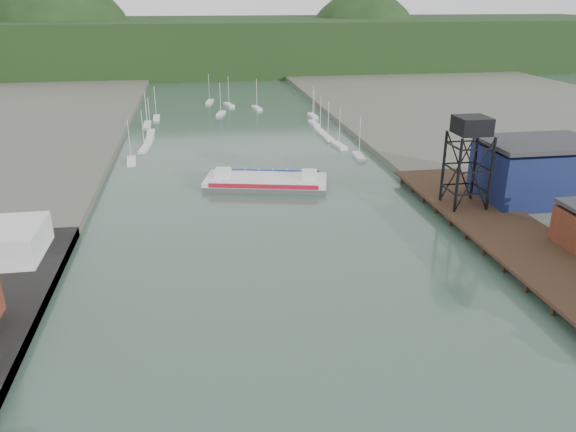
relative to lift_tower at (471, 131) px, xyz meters
name	(u,v)px	position (x,y,z in m)	size (l,w,h in m)	color
east_pier	(510,233)	(2.00, -13.00, -13.75)	(14.00, 70.00, 2.45)	black
lift_tower	(471,131)	(0.00, 0.00, 0.00)	(6.50, 6.50, 16.00)	black
blue_shed	(537,172)	(15.00, 2.00, -8.59)	(20.50, 14.50, 11.30)	#0E1D3E
marina_sailboats	(235,127)	(-34.92, 80.46, -15.30)	(57.71, 92.65, 0.90)	silver
distant_hills	(205,48)	(-38.98, 243.35, -5.27)	(500.00, 120.00, 80.00)	black
chain_ferry	(266,181)	(-32.92, 22.83, -14.60)	(26.96, 15.72, 3.64)	#4C4B4E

